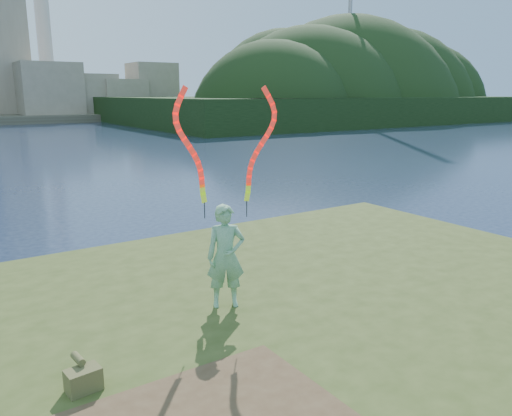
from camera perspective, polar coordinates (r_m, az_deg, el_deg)
ground at (r=9.90m, az=-1.96°, el=-14.74°), size 320.00×320.00×0.00m
grassy_knoll at (r=8.12m, az=7.07°, el=-18.80°), size 20.00×18.00×0.80m
wooded_hill at (r=93.17m, az=10.05°, el=10.05°), size 78.00×50.00×63.00m
woman_with_ribbons at (r=8.90m, az=-3.50°, el=-2.75°), size 1.98×0.90×4.24m
canvas_bag at (r=7.24m, az=-19.16°, el=-17.91°), size 0.46×0.52×0.41m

